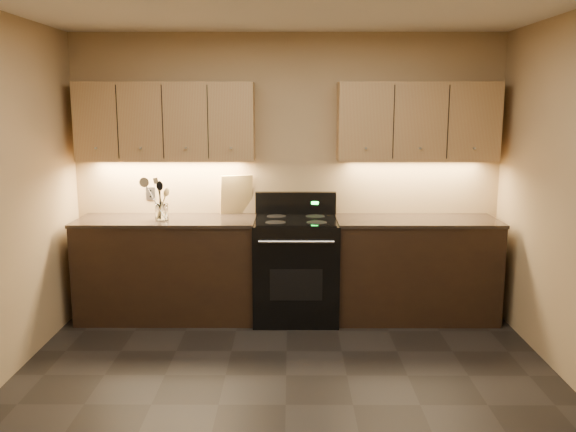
{
  "coord_description": "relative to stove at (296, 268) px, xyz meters",
  "views": [
    {
      "loc": [
        0.03,
        -3.73,
        1.95
      ],
      "look_at": [
        0.01,
        1.45,
        1.0
      ],
      "focal_mm": 38.0,
      "sensor_mm": 36.0,
      "label": 1
    }
  ],
  "objects": [
    {
      "name": "steel_spatula",
      "position": [
        -1.18,
        -0.01,
        0.66
      ],
      "size": [
        0.18,
        0.12,
        0.39
      ],
      "primitive_type": null,
      "rotation": [
        0.01,
        -0.23,
        -0.25
      ],
      "color": "silver",
      "rests_on": "utensil_crock"
    },
    {
      "name": "wall_back",
      "position": [
        -0.08,
        0.32,
        0.82
      ],
      "size": [
        4.0,
        0.04,
        2.6
      ],
      "primitive_type": "cube",
      "color": "tan",
      "rests_on": "ground"
    },
    {
      "name": "upper_cab_right",
      "position": [
        1.1,
        0.17,
        1.32
      ],
      "size": [
        1.44,
        0.3,
        0.7
      ],
      "primitive_type": "cube",
      "color": "tan",
      "rests_on": "wall_back"
    },
    {
      "name": "wooden_spoon",
      "position": [
        -1.24,
        -0.04,
        0.61
      ],
      "size": [
        0.15,
        0.14,
        0.29
      ],
      "primitive_type": null,
      "rotation": [
        -0.17,
        0.37,
        0.31
      ],
      "color": "tan",
      "rests_on": "utensil_crock"
    },
    {
      "name": "outlet_plate",
      "position": [
        -1.38,
        0.31,
        0.64
      ],
      "size": [
        0.08,
        0.01,
        0.12
      ],
      "primitive_type": "cube",
      "color": "#B2B5BA",
      "rests_on": "wall_back"
    },
    {
      "name": "stove",
      "position": [
        0.0,
        0.0,
        0.0
      ],
      "size": [
        0.76,
        0.68,
        1.14
      ],
      "color": "black",
      "rests_on": "ground"
    },
    {
      "name": "upper_cab_left",
      "position": [
        -1.18,
        0.17,
        1.32
      ],
      "size": [
        1.6,
        0.3,
        0.7
      ],
      "primitive_type": "cube",
      "color": "tan",
      "rests_on": "wall_back"
    },
    {
      "name": "cutting_board",
      "position": [
        -0.56,
        0.27,
        0.64
      ],
      "size": [
        0.31,
        0.18,
        0.38
      ],
      "primitive_type": "cube",
      "rotation": [
        0.2,
        0.0,
        0.32
      ],
      "color": "tan",
      "rests_on": "counter_left"
    },
    {
      "name": "counter_right",
      "position": [
        1.1,
        0.02,
        -0.01
      ],
      "size": [
        1.46,
        0.62,
        0.93
      ],
      "color": "black",
      "rests_on": "ground"
    },
    {
      "name": "counter_left",
      "position": [
        -1.18,
        0.02,
        -0.01
      ],
      "size": [
        1.62,
        0.62,
        0.93
      ],
      "color": "black",
      "rests_on": "ground"
    },
    {
      "name": "black_spoon",
      "position": [
        -1.23,
        0.0,
        0.63
      ],
      "size": [
        0.07,
        0.12,
        0.34
      ],
      "primitive_type": null,
      "rotation": [
        0.17,
        0.04,
        -0.0
      ],
      "color": "black",
      "rests_on": "utensil_crock"
    },
    {
      "name": "floor",
      "position": [
        -0.08,
        -1.68,
        -0.48
      ],
      "size": [
        4.0,
        4.0,
        0.0
      ],
      "primitive_type": "plane",
      "color": "black",
      "rests_on": "ground"
    },
    {
      "name": "utensil_crock",
      "position": [
        -1.21,
        -0.02,
        0.52
      ],
      "size": [
        0.15,
        0.15,
        0.15
      ],
      "color": "white",
      "rests_on": "counter_left"
    },
    {
      "name": "steel_skimmer",
      "position": [
        -1.18,
        -0.04,
        0.66
      ],
      "size": [
        0.28,
        0.14,
        0.39
      ],
      "primitive_type": null,
      "rotation": [
        -0.08,
        -0.53,
        -0.06
      ],
      "color": "silver",
      "rests_on": "utensil_crock"
    }
  ]
}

